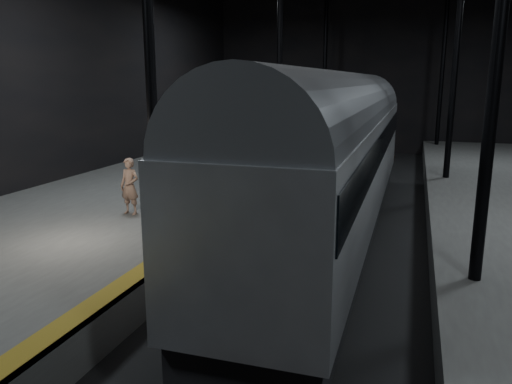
% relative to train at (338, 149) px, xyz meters
% --- Properties ---
extents(ground, '(44.00, 44.00, 0.00)m').
position_rel_train_xyz_m(ground, '(0.00, -1.27, -2.97)').
color(ground, black).
rests_on(ground, ground).
extents(platform_left, '(9.00, 43.80, 1.00)m').
position_rel_train_xyz_m(platform_left, '(-7.50, -1.27, -2.47)').
color(platform_left, '#4D4D4B').
rests_on(platform_left, ground).
extents(tactile_strip, '(0.50, 43.80, 0.01)m').
position_rel_train_xyz_m(tactile_strip, '(-3.25, -1.27, -1.96)').
color(tactile_strip, olive).
rests_on(tactile_strip, platform_left).
extents(track, '(2.40, 43.00, 0.24)m').
position_rel_train_xyz_m(track, '(0.00, -1.27, -2.90)').
color(track, '#3F3328').
rests_on(track, ground).
extents(train, '(2.98, 19.91, 5.32)m').
position_rel_train_xyz_m(train, '(0.00, 0.00, 0.00)').
color(train, '#9C9EA4').
rests_on(train, ground).
extents(woman, '(0.69, 0.49, 1.80)m').
position_rel_train_xyz_m(woman, '(-6.09, -2.82, -1.07)').
color(woman, '#9A745E').
rests_on(woman, platform_left).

